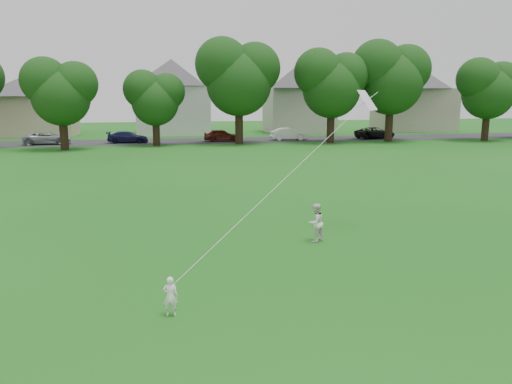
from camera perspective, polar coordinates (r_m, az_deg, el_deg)
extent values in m
plane|color=#135413|center=(11.73, -1.09, -13.10)|extent=(160.00, 160.00, 0.00)
cube|color=#2D2D30|center=(52.78, -9.07, 5.76)|extent=(90.00, 7.00, 0.01)
imported|color=white|center=(11.33, -9.76, -11.66)|extent=(0.35, 0.26, 0.91)
imported|color=white|center=(16.59, 6.82, -3.50)|extent=(0.79, 0.75, 1.29)
plane|color=white|center=(18.07, 12.62, 10.21)|extent=(0.98, 0.96, 0.69)
cylinder|color=white|center=(14.18, 4.06, 2.24)|extent=(0.01, 0.01, 10.15)
cylinder|color=black|center=(46.82, -21.12, 6.38)|extent=(0.70, 0.70, 3.09)
cylinder|color=black|center=(48.33, -11.33, 6.83)|extent=(0.67, 0.67, 2.74)
cylinder|color=black|center=(49.11, -1.95, 7.81)|extent=(0.78, 0.78, 3.95)
cylinder|color=black|center=(50.88, 8.52, 7.61)|extent=(0.75, 0.75, 3.60)
cylinder|color=black|center=(53.67, 14.96, 7.73)|extent=(0.78, 0.78, 3.97)
cylinder|color=black|center=(57.80, 24.76, 6.98)|extent=(0.72, 0.72, 3.30)
imported|color=#9497A1|center=(52.78, -22.74, 5.72)|extent=(4.63, 2.50, 1.23)
imported|color=#141540|center=(51.79, -14.45, 6.10)|extent=(4.10, 1.91, 1.16)
imported|color=#591C11|center=(52.10, -3.95, 6.51)|extent=(3.74, 1.61, 1.26)
imported|color=silver|center=(53.47, 3.78, 6.64)|extent=(3.98, 1.55, 1.29)
imported|color=black|center=(56.77, 13.46, 6.59)|extent=(4.68, 2.64, 1.23)
cube|color=#BCA98D|center=(64.17, -24.05, 7.93)|extent=(9.17, 6.84, 4.60)
pyramid|color=#464348|center=(64.16, -24.40, 12.23)|extent=(13.22, 13.22, 2.53)
cube|color=silver|center=(62.59, -9.50, 9.22)|extent=(8.61, 7.32, 5.78)
pyramid|color=#464348|center=(62.70, -9.68, 14.77)|extent=(12.42, 12.42, 3.18)
cube|color=#BDB6A9|center=(65.06, 4.92, 9.29)|extent=(8.25, 6.36, 5.55)
pyramid|color=#464348|center=(65.14, 5.01, 14.42)|extent=(11.89, 11.89, 3.05)
cube|color=#ABA18D|center=(71.13, 17.57, 8.97)|extent=(9.65, 6.63, 5.55)
pyramid|color=#464348|center=(71.20, 17.85, 13.65)|extent=(13.92, 13.92, 3.05)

